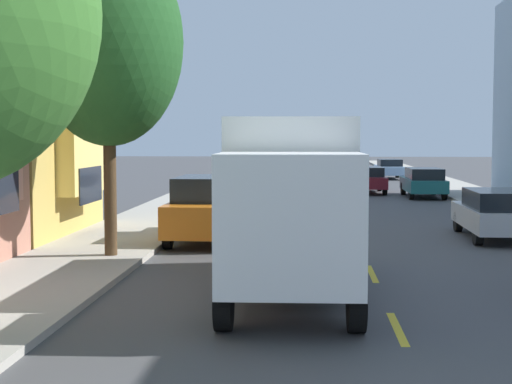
% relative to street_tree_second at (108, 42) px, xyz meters
% --- Properties ---
extents(ground_plane, '(160.00, 160.00, 0.00)m').
position_rel_street_tree_second_xyz_m(ground_plane, '(6.40, 16.55, -5.43)').
color(ground_plane, '#424244').
extents(sidewalk_left, '(3.20, 120.00, 0.14)m').
position_rel_street_tree_second_xyz_m(sidewalk_left, '(-0.70, 14.55, -5.36)').
color(sidewalk_left, '#A39E93').
rests_on(sidewalk_left, ground_plane).
extents(sidewalk_right, '(3.20, 120.00, 0.14)m').
position_rel_street_tree_second_xyz_m(sidewalk_right, '(13.50, 14.55, -5.36)').
color(sidewalk_right, '#A39E93').
rests_on(sidewalk_right, ground_plane).
extents(lane_centerline_dashes, '(0.14, 47.20, 0.01)m').
position_rel_street_tree_second_xyz_m(lane_centerline_dashes, '(6.40, 11.05, -5.42)').
color(lane_centerline_dashes, yellow).
rests_on(lane_centerline_dashes, ground_plane).
extents(street_tree_second, '(3.71, 3.71, 7.88)m').
position_rel_street_tree_second_xyz_m(street_tree_second, '(0.00, 0.00, 0.00)').
color(street_tree_second, '#47331E').
rests_on(street_tree_second, sidewalk_left).
extents(delivery_box_truck, '(2.54, 7.73, 3.47)m').
position_rel_street_tree_second_xyz_m(delivery_box_truck, '(4.60, -3.56, -3.48)').
color(delivery_box_truck, white).
rests_on(delivery_box_truck, ground_plane).
extents(parked_sedan_sky, '(1.91, 4.54, 1.43)m').
position_rel_street_tree_second_xyz_m(parked_sedan_sky, '(10.85, 37.59, -4.68)').
color(parked_sedan_sky, '#7A9EC6').
rests_on(parked_sedan_sky, ground_plane).
extents(parked_wagon_teal, '(1.83, 4.70, 1.50)m').
position_rel_street_tree_second_xyz_m(parked_wagon_teal, '(10.80, 20.62, -4.62)').
color(parked_wagon_teal, '#195B60').
rests_on(parked_wagon_teal, ground_plane).
extents(parked_wagon_silver, '(1.89, 4.73, 1.50)m').
position_rel_street_tree_second_xyz_m(parked_wagon_silver, '(10.62, 4.80, -4.62)').
color(parked_wagon_silver, '#B2B5BA').
rests_on(parked_wagon_silver, ground_plane).
extents(parked_sedan_white, '(1.88, 4.53, 1.43)m').
position_rel_street_tree_second_xyz_m(parked_sedan_white, '(1.95, 14.08, -4.68)').
color(parked_sedan_white, silver).
rests_on(parked_sedan_white, ground_plane).
extents(parked_suv_orange, '(2.04, 4.83, 1.93)m').
position_rel_street_tree_second_xyz_m(parked_suv_orange, '(1.97, 3.66, -4.44)').
color(parked_suv_orange, orange).
rests_on(parked_suv_orange, ground_plane).
extents(parked_hatchback_red, '(1.79, 4.02, 1.50)m').
position_rel_street_tree_second_xyz_m(parked_hatchback_red, '(2.10, 31.48, -4.67)').
color(parked_hatchback_red, '#AD1E1E').
rests_on(parked_hatchback_red, ground_plane).
extents(moving_burgundy_sedan, '(1.80, 4.50, 1.43)m').
position_rel_street_tree_second_xyz_m(moving_burgundy_sedan, '(8.20, 23.43, -4.68)').
color(moving_burgundy_sedan, maroon).
rests_on(moving_burgundy_sedan, ground_plane).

